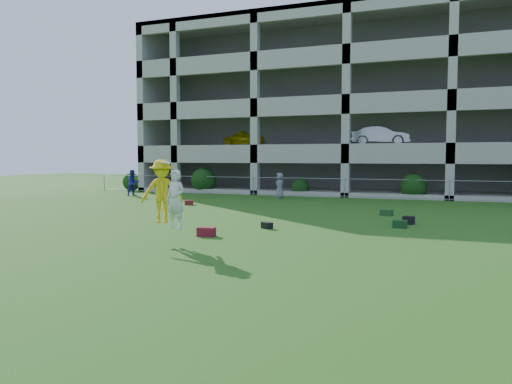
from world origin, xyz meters
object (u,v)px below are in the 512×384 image
at_px(crate_d, 409,220).
at_px(bystander_a, 133,183).
at_px(frisbee_contest, 165,193).
at_px(parking_garage, 368,111).
at_px(bystander_c, 280,186).

bearing_deg(crate_d, bystander_a, 156.28).
distance_m(frisbee_contest, parking_garage, 27.21).
bearing_deg(frisbee_contest, crate_d, 47.88).
distance_m(bystander_a, parking_garage, 18.52).
xyz_separation_m(bystander_c, parking_garage, (3.49, 10.73, 5.24)).
xyz_separation_m(bystander_c, frisbee_contest, (1.99, -16.06, 0.68)).
relative_size(bystander_a, frisbee_contest, 0.87).
distance_m(crate_d, frisbee_contest, 9.30).
xyz_separation_m(crate_d, frisbee_contest, (-6.17, -6.83, 1.31)).
bearing_deg(parking_garage, bystander_a, -136.58).
height_order(bystander_a, frisbee_contest, frisbee_contest).
bearing_deg(frisbee_contest, bystander_a, 128.11).
bearing_deg(crate_d, parking_garage, 103.20).
bearing_deg(bystander_c, parking_garage, 133.58).
bearing_deg(crate_d, bystander_c, 131.51).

